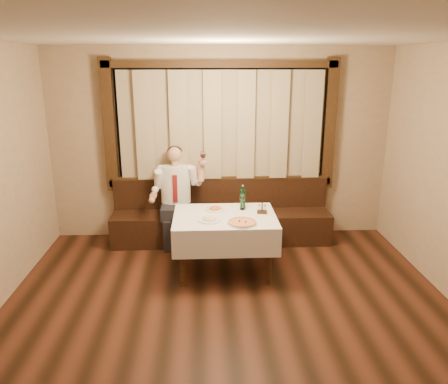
{
  "coord_description": "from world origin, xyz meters",
  "views": [
    {
      "loc": [
        -0.25,
        -3.39,
        2.6
      ],
      "look_at": [
        0.0,
        1.9,
        1.0
      ],
      "focal_mm": 35.0,
      "sensor_mm": 36.0,
      "label": 1
    }
  ],
  "objects_px": {
    "pasta_red": "(215,207)",
    "seated_man": "(176,189)",
    "banquette": "(221,220)",
    "cruet_caddy": "(262,210)",
    "pizza": "(242,222)",
    "dining_table": "(225,223)",
    "green_bottle": "(243,198)",
    "pasta_cream": "(209,218)"
  },
  "relations": [
    {
      "from": "dining_table",
      "to": "pasta_red",
      "type": "relative_size",
      "value": 5.07
    },
    {
      "from": "banquette",
      "to": "green_bottle",
      "type": "xyz_separation_m",
      "value": [
        0.25,
        -0.75,
        0.58
      ]
    },
    {
      "from": "pasta_red",
      "to": "dining_table",
      "type": "bearing_deg",
      "value": -62.21
    },
    {
      "from": "dining_table",
      "to": "seated_man",
      "type": "relative_size",
      "value": 0.88
    },
    {
      "from": "cruet_caddy",
      "to": "pasta_cream",
      "type": "bearing_deg",
      "value": -151.68
    },
    {
      "from": "green_bottle",
      "to": "seated_man",
      "type": "bearing_deg",
      "value": 143.82
    },
    {
      "from": "dining_table",
      "to": "pasta_cream",
      "type": "distance_m",
      "value": 0.3
    },
    {
      "from": "cruet_caddy",
      "to": "seated_man",
      "type": "height_order",
      "value": "seated_man"
    },
    {
      "from": "banquette",
      "to": "seated_man",
      "type": "xyz_separation_m",
      "value": [
        -0.66,
        -0.09,
        0.52
      ]
    },
    {
      "from": "cruet_caddy",
      "to": "pizza",
      "type": "bearing_deg",
      "value": -119.31
    },
    {
      "from": "banquette",
      "to": "pasta_cream",
      "type": "relative_size",
      "value": 11.62
    },
    {
      "from": "banquette",
      "to": "pasta_red",
      "type": "height_order",
      "value": "banquette"
    },
    {
      "from": "banquette",
      "to": "green_bottle",
      "type": "relative_size",
      "value": 10.33
    },
    {
      "from": "pasta_red",
      "to": "green_bottle",
      "type": "height_order",
      "value": "green_bottle"
    },
    {
      "from": "pasta_cream",
      "to": "seated_man",
      "type": "xyz_separation_m",
      "value": [
        -0.46,
        1.11,
        0.04
      ]
    },
    {
      "from": "dining_table",
      "to": "pizza",
      "type": "xyz_separation_m",
      "value": [
        0.19,
        -0.29,
        0.12
      ]
    },
    {
      "from": "green_bottle",
      "to": "seated_man",
      "type": "relative_size",
      "value": 0.22
    },
    {
      "from": "pasta_red",
      "to": "cruet_caddy",
      "type": "distance_m",
      "value": 0.61
    },
    {
      "from": "pasta_red",
      "to": "cruet_caddy",
      "type": "relative_size",
      "value": 1.9
    },
    {
      "from": "pasta_red",
      "to": "cruet_caddy",
      "type": "height_order",
      "value": "cruet_caddy"
    },
    {
      "from": "banquette",
      "to": "pizza",
      "type": "bearing_deg",
      "value": -81.79
    },
    {
      "from": "banquette",
      "to": "pasta_cream",
      "type": "xyz_separation_m",
      "value": [
        -0.19,
        -1.2,
        0.48
      ]
    },
    {
      "from": "green_bottle",
      "to": "seated_man",
      "type": "xyz_separation_m",
      "value": [
        -0.9,
        0.66,
        -0.05
      ]
    },
    {
      "from": "dining_table",
      "to": "cruet_caddy",
      "type": "bearing_deg",
      "value": 6.42
    },
    {
      "from": "pasta_cream",
      "to": "seated_man",
      "type": "height_order",
      "value": "seated_man"
    },
    {
      "from": "pasta_cream",
      "to": "dining_table",
      "type": "bearing_deg",
      "value": 41.59
    },
    {
      "from": "seated_man",
      "to": "pizza",
      "type": "bearing_deg",
      "value": -55.42
    },
    {
      "from": "banquette",
      "to": "seated_man",
      "type": "distance_m",
      "value": 0.84
    },
    {
      "from": "pasta_cream",
      "to": "green_bottle",
      "type": "distance_m",
      "value": 0.63
    },
    {
      "from": "dining_table",
      "to": "pizza",
      "type": "relative_size",
      "value": 3.58
    },
    {
      "from": "banquette",
      "to": "cruet_caddy",
      "type": "distance_m",
      "value": 1.19
    },
    {
      "from": "banquette",
      "to": "pasta_red",
      "type": "xyz_separation_m",
      "value": [
        -0.11,
        -0.81,
        0.48
      ]
    },
    {
      "from": "dining_table",
      "to": "pasta_red",
      "type": "height_order",
      "value": "pasta_red"
    },
    {
      "from": "banquette",
      "to": "seated_man",
      "type": "bearing_deg",
      "value": -172.2
    },
    {
      "from": "pasta_cream",
      "to": "green_bottle",
      "type": "height_order",
      "value": "green_bottle"
    },
    {
      "from": "pasta_red",
      "to": "seated_man",
      "type": "distance_m",
      "value": 0.9
    },
    {
      "from": "pizza",
      "to": "green_bottle",
      "type": "distance_m",
      "value": 0.58
    },
    {
      "from": "pasta_cream",
      "to": "pizza",
      "type": "bearing_deg",
      "value": -17.73
    },
    {
      "from": "pasta_red",
      "to": "green_bottle",
      "type": "xyz_separation_m",
      "value": [
        0.36,
        0.06,
        0.1
      ]
    },
    {
      "from": "banquette",
      "to": "dining_table",
      "type": "xyz_separation_m",
      "value": [
        0.0,
        -1.02,
        0.34
      ]
    },
    {
      "from": "green_bottle",
      "to": "pasta_cream",
      "type": "bearing_deg",
      "value": -134.75
    },
    {
      "from": "pasta_cream",
      "to": "cruet_caddy",
      "type": "xyz_separation_m",
      "value": [
        0.66,
        0.22,
        0.01
      ]
    }
  ]
}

